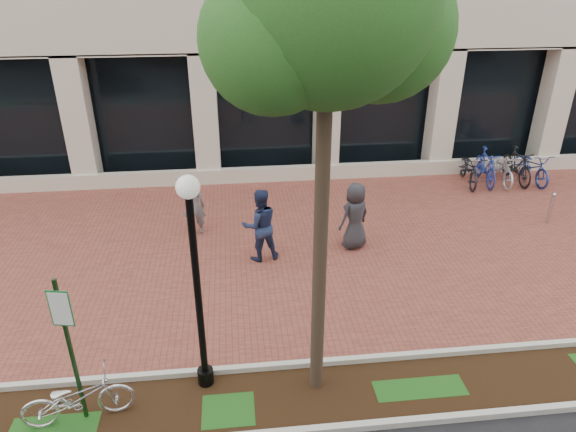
{
  "coord_description": "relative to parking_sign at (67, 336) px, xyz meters",
  "views": [
    {
      "loc": [
        -1.15,
        -11.66,
        6.69
      ],
      "look_at": [
        0.07,
        -0.8,
        1.27
      ],
      "focal_mm": 32.0,
      "sensor_mm": 36.0,
      "label": 1
    }
  ],
  "objects": [
    {
      "name": "ground",
      "position": [
        3.76,
        5.28,
        -1.69
      ],
      "size": [
        120.0,
        120.0,
        0.0
      ],
      "primitive_type": "plane",
      "color": "black",
      "rests_on": "ground"
    },
    {
      "name": "brick_plaza",
      "position": [
        3.76,
        5.28,
        -1.68
      ],
      "size": [
        40.0,
        9.0,
        0.01
      ],
      "primitive_type": "cube",
      "color": "brown",
      "rests_on": "ground"
    },
    {
      "name": "planting_strip",
      "position": [
        3.76,
        0.03,
        -1.68
      ],
      "size": [
        40.0,
        1.5,
        0.01
      ],
      "primitive_type": "cube",
      "color": "black",
      "rests_on": "ground"
    },
    {
      "name": "curb_plaza_side",
      "position": [
        3.76,
        0.78,
        -1.63
      ],
      "size": [
        40.0,
        0.12,
        0.12
      ],
      "primitive_type": "cube",
      "color": "beige",
      "rests_on": "ground"
    },
    {
      "name": "curb_street_side",
      "position": [
        3.76,
        -0.72,
        -1.63
      ],
      "size": [
        40.0,
        0.12,
        0.12
      ],
      "primitive_type": "cube",
      "color": "beige",
      "rests_on": "ground"
    },
    {
      "name": "parking_sign",
      "position": [
        0.0,
        0.0,
        0.0
      ],
      "size": [
        0.34,
        0.07,
        2.68
      ],
      "rotation": [
        0.0,
        0.0,
        -0.21
      ],
      "color": "#133515",
      "rests_on": "ground"
    },
    {
      "name": "lamppost",
      "position": [
        1.92,
        0.56,
        0.55
      ],
      "size": [
        0.36,
        0.36,
        3.95
      ],
      "color": "black",
      "rests_on": "ground"
    },
    {
      "name": "street_tree",
      "position": [
        3.9,
        0.34,
        4.44
      ],
      "size": [
        3.37,
        2.81,
        7.73
      ],
      "color": "#433426",
      "rests_on": "ground"
    },
    {
      "name": "locked_bicycle",
      "position": [
        -0.06,
        -0.02,
        -1.23
      ],
      "size": [
        1.82,
        0.91,
        0.92
      ],
      "primitive_type": "imported",
      "rotation": [
        0.0,
        0.0,
        1.75
      ],
      "color": "silver",
      "rests_on": "ground"
    },
    {
      "name": "pedestrian_left",
      "position": [
        1.47,
        6.26,
        -0.86
      ],
      "size": [
        0.63,
        0.44,
        1.65
      ],
      "primitive_type": "imported",
      "rotation": [
        0.0,
        0.0,
        3.06
      ],
      "color": "slate",
      "rests_on": "ground"
    },
    {
      "name": "pedestrian_mid",
      "position": [
        3.16,
        4.73,
        -0.75
      ],
      "size": [
        1.03,
        0.87,
        1.87
      ],
      "primitive_type": "imported",
      "rotation": [
        0.0,
        0.0,
        3.34
      ],
      "color": "#1E294C",
      "rests_on": "ground"
    },
    {
      "name": "pedestrian_right",
      "position": [
        5.61,
        5.06,
        -0.8
      ],
      "size": [
        1.03,
        0.91,
        1.77
      ],
      "primitive_type": "imported",
      "rotation": [
        0.0,
        0.0,
        3.64
      ],
      "color": "#28292D",
      "rests_on": "ground"
    },
    {
      "name": "bollard",
      "position": [
        11.43,
        5.76,
        -1.21
      ],
      "size": [
        0.12,
        0.12,
        0.94
      ],
      "color": "#B2B2B7",
      "rests_on": "ground"
    },
    {
      "name": "bike_rack_cluster",
      "position": [
        11.47,
        8.8,
        -1.13
      ],
      "size": [
        3.11,
        2.11,
        1.18
      ],
      "rotation": [
        0.0,
        0.0,
        -0.07
      ],
      "color": "black",
      "rests_on": "ground"
    }
  ]
}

